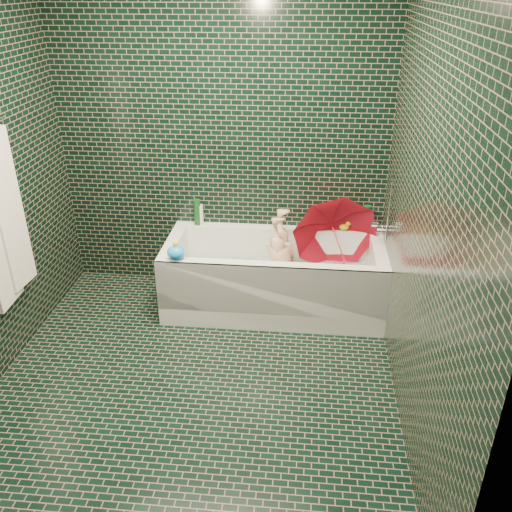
# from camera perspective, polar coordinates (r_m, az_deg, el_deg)

# --- Properties ---
(floor) EXTENTS (2.80, 2.80, 0.00)m
(floor) POSITION_cam_1_polar(r_m,az_deg,el_deg) (3.68, -6.52, -13.32)
(floor) COLOR black
(floor) RESTS_ON ground
(wall_back) EXTENTS (2.80, 0.00, 2.80)m
(wall_back) POSITION_cam_1_polar(r_m,az_deg,el_deg) (4.32, -3.63, 12.05)
(wall_back) COLOR black
(wall_back) RESTS_ON floor
(wall_front) EXTENTS (2.80, 0.00, 2.80)m
(wall_front) POSITION_cam_1_polar(r_m,az_deg,el_deg) (1.86, -17.33, -11.56)
(wall_front) COLOR black
(wall_front) RESTS_ON floor
(wall_right) EXTENTS (0.00, 2.80, 2.80)m
(wall_right) POSITION_cam_1_polar(r_m,az_deg,el_deg) (3.01, 17.20, 3.92)
(wall_right) COLOR black
(wall_right) RESTS_ON floor
(bathtub) EXTENTS (1.70, 0.75, 0.55)m
(bathtub) POSITION_cam_1_polar(r_m,az_deg,el_deg) (4.32, 1.88, -2.92)
(bathtub) COLOR white
(bathtub) RESTS_ON floor
(bath_mat) EXTENTS (1.35, 0.47, 0.01)m
(bath_mat) POSITION_cam_1_polar(r_m,az_deg,el_deg) (4.36, 1.88, -3.44)
(bath_mat) COLOR green
(bath_mat) RESTS_ON bathtub
(water) EXTENTS (1.48, 0.53, 0.00)m
(water) POSITION_cam_1_polar(r_m,az_deg,el_deg) (4.29, 1.91, -1.78)
(water) COLOR silver
(water) RESTS_ON bathtub
(faucet) EXTENTS (0.18, 0.19, 0.55)m
(faucet) POSITION_cam_1_polar(r_m,az_deg,el_deg) (4.11, 13.43, 3.44)
(faucet) COLOR silver
(faucet) RESTS_ON wall_right
(child) EXTENTS (1.01, 0.56, 0.30)m
(child) POSITION_cam_1_polar(r_m,az_deg,el_deg) (4.32, 2.86, -1.43)
(child) COLOR tan
(child) RESTS_ON bathtub
(umbrella) EXTENTS (0.86, 0.82, 0.81)m
(umbrella) POSITION_cam_1_polar(r_m,az_deg,el_deg) (4.23, 8.61, 1.44)
(umbrella) COLOR red
(umbrella) RESTS_ON bathtub
(soap_bottle_a) EXTENTS (0.11, 0.11, 0.23)m
(soap_bottle_a) POSITION_cam_1_polar(r_m,az_deg,el_deg) (4.49, 12.49, 2.54)
(soap_bottle_a) COLOR white
(soap_bottle_a) RESTS_ON bathtub
(soap_bottle_b) EXTENTS (0.10, 0.10, 0.21)m
(soap_bottle_b) POSITION_cam_1_polar(r_m,az_deg,el_deg) (4.49, 12.49, 2.54)
(soap_bottle_b) COLOR #551E71
(soap_bottle_b) RESTS_ON bathtub
(soap_bottle_c) EXTENTS (0.16, 0.16, 0.16)m
(soap_bottle_c) POSITION_cam_1_polar(r_m,az_deg,el_deg) (4.50, 11.11, 2.70)
(soap_bottle_c) COLOR #134419
(soap_bottle_c) RESTS_ON bathtub
(bottle_right_tall) EXTENTS (0.06, 0.06, 0.22)m
(bottle_right_tall) POSITION_cam_1_polar(r_m,az_deg,el_deg) (4.43, 11.55, 3.86)
(bottle_right_tall) COLOR #134419
(bottle_right_tall) RESTS_ON bathtub
(bottle_right_pump) EXTENTS (0.07, 0.07, 0.19)m
(bottle_right_pump) POSITION_cam_1_polar(r_m,az_deg,el_deg) (4.46, 11.95, 3.76)
(bottle_right_pump) COLOR silver
(bottle_right_pump) RESTS_ON bathtub
(bottle_left_tall) EXTENTS (0.08, 0.08, 0.22)m
(bottle_left_tall) POSITION_cam_1_polar(r_m,az_deg,el_deg) (4.50, -6.20, 4.61)
(bottle_left_tall) COLOR #134419
(bottle_left_tall) RESTS_ON bathtub
(bottle_left_short) EXTENTS (0.06, 0.06, 0.17)m
(bottle_left_short) POSITION_cam_1_polar(r_m,az_deg,el_deg) (4.52, -5.90, 4.37)
(bottle_left_short) COLOR white
(bottle_left_short) RESTS_ON bathtub
(rubber_duck) EXTENTS (0.11, 0.09, 0.08)m
(rubber_duck) POSITION_cam_1_polar(r_m,az_deg,el_deg) (4.45, 9.33, 3.10)
(rubber_duck) COLOR yellow
(rubber_duck) RESTS_ON bathtub
(bath_toy) EXTENTS (0.16, 0.15, 0.13)m
(bath_toy) POSITION_cam_1_polar(r_m,az_deg,el_deg) (3.97, -8.43, 0.39)
(bath_toy) COLOR #1B95F8
(bath_toy) RESTS_ON bathtub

